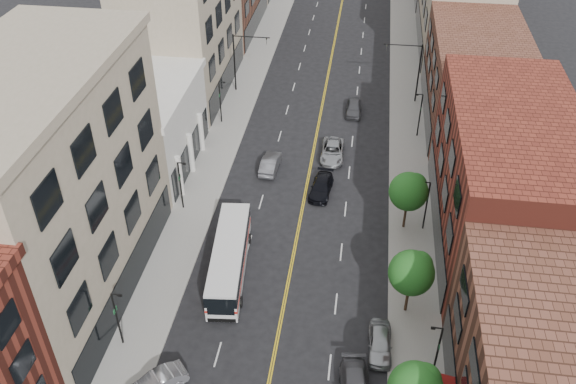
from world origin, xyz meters
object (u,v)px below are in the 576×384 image
at_px(car_angle_b, 157,383).
at_px(car_parked_far, 380,343).
at_px(city_bus, 229,257).
at_px(car_lane_a, 321,187).
at_px(car_lane_b, 333,151).
at_px(car_lane_behind, 270,163).
at_px(car_lane_c, 354,108).

distance_m(car_angle_b, car_parked_far, 15.70).
bearing_deg(city_bus, car_lane_a, 56.23).
relative_size(city_bus, car_lane_b, 2.20).
bearing_deg(car_parked_far, car_angle_b, -160.77).
bearing_deg(city_bus, car_lane_b, 63.63).
relative_size(car_lane_behind, car_lane_b, 0.87).
height_order(city_bus, car_lane_b, city_bus).
bearing_deg(car_lane_behind, city_bus, 89.40).
xyz_separation_m(car_parked_far, car_lane_b, (-5.33, 24.65, 0.00)).
distance_m(car_parked_far, car_lane_a, 19.14).
bearing_deg(car_angle_b, car_lane_behind, 130.64).
bearing_deg(car_lane_c, car_lane_a, -98.32).
bearing_deg(car_angle_b, car_lane_b, 120.34).
relative_size(car_parked_far, car_lane_c, 0.98).
bearing_deg(city_bus, car_lane_c, 67.13).
height_order(city_bus, car_angle_b, city_bus).
distance_m(car_lane_behind, car_lane_b, 6.85).
bearing_deg(car_lane_c, car_angle_b, -105.85).
relative_size(car_parked_far, car_lane_behind, 0.94).
bearing_deg(city_bus, car_parked_far, -32.82).
bearing_deg(car_lane_a, car_lane_behind, 154.56).
bearing_deg(car_parked_far, car_lane_b, 101.20).
height_order(city_bus, car_lane_a, city_bus).
bearing_deg(car_lane_behind, car_angle_b, 85.61).
xyz_separation_m(city_bus, car_parked_far, (12.27, -6.30, -0.95)).
height_order(car_lane_a, car_lane_c, car_lane_c).
height_order(car_lane_b, car_lane_c, car_lane_c).
xyz_separation_m(car_angle_b, car_parked_far, (14.73, 5.43, 0.02)).
distance_m(car_parked_far, car_lane_c, 34.42).
bearing_deg(car_angle_b, car_lane_c, 122.04).
relative_size(car_angle_b, car_lane_behind, 0.94).
relative_size(city_bus, car_parked_far, 2.71).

